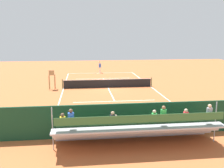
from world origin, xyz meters
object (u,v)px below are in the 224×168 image
at_px(tennis_racket, 97,73).
at_px(tennis_ball_near, 108,75).
at_px(bleacher_stand, 136,128).
at_px(tennis_net, 108,83).
at_px(equipment_bag, 152,128).
at_px(umpire_chair, 52,78).
at_px(tennis_player, 100,66).
at_px(tennis_ball_far, 91,74).
at_px(courtside_bench, 176,120).

relative_size(tennis_racket, tennis_ball_near, 8.31).
distance_m(bleacher_stand, tennis_ball_near, 23.93).
relative_size(tennis_net, equipment_bag, 11.44).
xyz_separation_m(umpire_chair, tennis_racket, (-5.61, -10.76, -1.30)).
height_order(tennis_net, tennis_player, tennis_player).
bearing_deg(tennis_ball_far, umpire_chair, 64.19).
relative_size(tennis_player, tennis_ball_far, 29.18).
relative_size(tennis_ball_near, tennis_ball_far, 1.00).
xyz_separation_m(tennis_player, tennis_racket, (0.50, 0.71, -1.00)).
xyz_separation_m(tennis_net, equipment_bag, (-1.43, 13.40, -0.32)).
distance_m(tennis_racket, tennis_ball_near, 2.51).
bearing_deg(tennis_ball_far, courtside_bench, 101.29).
bearing_deg(tennis_net, tennis_ball_near, -95.68).
height_order(courtside_bench, tennis_player, tennis_player).
bearing_deg(tennis_racket, equipment_bag, 94.83).
bearing_deg(bleacher_stand, tennis_ball_near, -92.08).
xyz_separation_m(equipment_bag, tennis_racket, (2.02, -23.96, -0.16)).
bearing_deg(bleacher_stand, courtside_bench, -145.53).
distance_m(tennis_player, tennis_ball_near, 3.08).
relative_size(equipment_bag, tennis_racket, 1.64).
bearing_deg(umpire_chair, bleacher_stand, 112.13).
bearing_deg(tennis_player, tennis_ball_near, 108.91).
distance_m(umpire_chair, tennis_ball_far, 10.89).
distance_m(tennis_racket, tennis_ball_far, 1.36).
distance_m(bleacher_stand, courtside_bench, 3.76).
xyz_separation_m(umpire_chair, tennis_ball_near, (-7.05, -8.71, -1.28)).
relative_size(umpire_chair, tennis_ball_near, 32.42).
bearing_deg(umpire_chair, tennis_ball_far, -115.81).
bearing_deg(tennis_player, tennis_ball_far, 51.18).
relative_size(tennis_net, tennis_ball_near, 156.06).
bearing_deg(courtside_bench, equipment_bag, 4.50).
xyz_separation_m(tennis_net, tennis_player, (0.10, -11.26, 0.51)).
bearing_deg(tennis_ball_near, courtside_bench, 95.81).
bearing_deg(umpire_chair, tennis_player, -118.02).
height_order(bleacher_stand, umpire_chair, bleacher_stand).
xyz_separation_m(bleacher_stand, equipment_bag, (-1.45, -1.99, -0.79)).
distance_m(tennis_player, tennis_racket, 1.32).
height_order(tennis_net, umpire_chair, umpire_chair).
height_order(bleacher_stand, tennis_ball_far, bleacher_stand).
distance_m(bleacher_stand, equipment_bag, 2.59).
bearing_deg(bleacher_stand, tennis_ball_far, -86.63).
xyz_separation_m(tennis_net, tennis_racket, (0.59, -10.56, -0.49)).
height_order(tennis_player, tennis_racket, tennis_player).
xyz_separation_m(bleacher_stand, tennis_ball_near, (-0.87, -23.90, -0.94)).
bearing_deg(tennis_net, equipment_bag, 96.08).
bearing_deg(umpire_chair, tennis_racket, -117.52).
relative_size(tennis_player, tennis_ball_near, 29.18).
height_order(tennis_net, tennis_racket, tennis_net).
xyz_separation_m(equipment_bag, tennis_ball_near, (0.58, -21.91, -0.15)).
xyz_separation_m(tennis_ball_near, tennis_ball_far, (2.34, -1.03, 0.00)).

